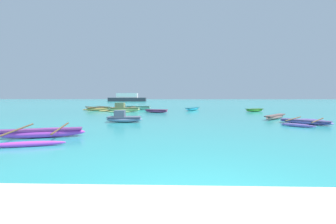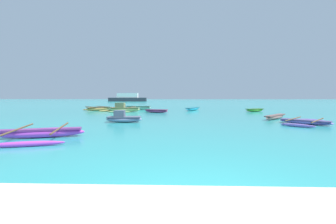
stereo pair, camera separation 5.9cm
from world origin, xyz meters
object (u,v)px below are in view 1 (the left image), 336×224
(moored_boat_9, at_px, (41,133))
(moored_boat_2, at_px, (193,109))
(moored_boat_5, at_px, (275,117))
(moored_boat_0, at_px, (138,108))
(moored_boat_4, at_px, (124,118))
(distant_ferry, at_px, (127,98))
(moored_boat_1, at_px, (123,109))
(moored_boat_6, at_px, (156,111))
(moored_boat_7, at_px, (255,110))
(moored_boat_8, at_px, (98,109))
(moored_boat_3, at_px, (305,122))

(moored_boat_9, bearing_deg, moored_boat_2, 50.14)
(moored_boat_5, bearing_deg, moored_boat_0, 91.37)
(moored_boat_4, bearing_deg, distant_ferry, 99.19)
(moored_boat_1, bearing_deg, moored_boat_6, -12.52)
(moored_boat_9, bearing_deg, moored_boat_5, 14.80)
(moored_boat_6, xyz_separation_m, moored_boat_9, (-3.81, -14.85, 0.01))
(moored_boat_5, bearing_deg, distant_ferry, 66.02)
(moored_boat_0, height_order, moored_boat_6, moored_boat_0)
(moored_boat_7, relative_size, moored_boat_8, 0.54)
(moored_boat_4, distance_m, moored_boat_9, 6.28)
(moored_boat_5, relative_size, moored_boat_8, 0.65)
(moored_boat_4, bearing_deg, moored_boat_9, -113.82)
(moored_boat_5, xyz_separation_m, distant_ferry, (-23.60, 55.85, 0.91))
(moored_boat_3, distance_m, distant_ferry, 63.76)
(moored_boat_0, bearing_deg, moored_boat_3, -37.85)
(moored_boat_1, distance_m, moored_boat_9, 16.16)
(moored_boat_2, xyz_separation_m, moored_boat_9, (-8.03, -18.60, -0.00))
(moored_boat_7, distance_m, distant_ferry, 53.59)
(moored_boat_8, bearing_deg, distant_ferry, 49.57)
(moored_boat_4, distance_m, distant_ferry, 59.58)
(moored_boat_2, xyz_separation_m, distant_ferry, (-17.94, 45.58, 0.90))
(moored_boat_1, relative_size, moored_boat_8, 0.86)
(moored_boat_6, bearing_deg, distant_ferry, 120.85)
(moored_boat_8, bearing_deg, moored_boat_5, -76.58)
(moored_boat_4, bearing_deg, moored_boat_8, 113.75)
(moored_boat_2, xyz_separation_m, moored_boat_8, (-11.60, -0.94, 0.03))
(moored_boat_1, height_order, moored_boat_4, moored_boat_1)
(moored_boat_7, xyz_separation_m, moored_boat_9, (-15.04, -16.76, 0.01))
(distant_ferry, bearing_deg, moored_boat_3, -67.77)
(moored_boat_3, bearing_deg, moored_boat_8, -173.76)
(moored_boat_7, bearing_deg, moored_boat_5, -122.07)
(moored_boat_8, bearing_deg, moored_boat_3, -83.28)
(moored_boat_9, xyz_separation_m, distant_ferry, (-9.91, 64.17, 0.90))
(moored_boat_2, height_order, moored_boat_6, moored_boat_2)
(moored_boat_3, relative_size, distant_ferry, 0.33)
(moored_boat_3, xyz_separation_m, moored_boat_7, (0.83, 11.60, 0.03))
(moored_boat_1, relative_size, moored_boat_6, 1.42)
(distant_ferry, bearing_deg, moored_boat_5, -67.09)
(moored_boat_6, bearing_deg, moored_boat_2, 56.95)
(moored_boat_0, relative_size, moored_boat_2, 1.12)
(moored_boat_0, xyz_separation_m, moored_boat_8, (-4.54, -2.02, -0.04))
(moored_boat_2, distance_m, moored_boat_5, 11.73)
(moored_boat_1, xyz_separation_m, moored_boat_6, (3.93, -1.31, -0.14))
(moored_boat_5, relative_size, moored_boat_9, 0.67)
(moored_boat_4, bearing_deg, moored_boat_1, 100.47)
(moored_boat_0, distance_m, moored_boat_6, 5.61)
(moored_boat_4, bearing_deg, moored_boat_3, -5.94)
(moored_boat_1, distance_m, moored_boat_8, 3.77)
(moored_boat_8, bearing_deg, moored_boat_2, -43.57)
(moored_boat_0, xyz_separation_m, distant_ferry, (-10.88, 44.49, 0.83))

